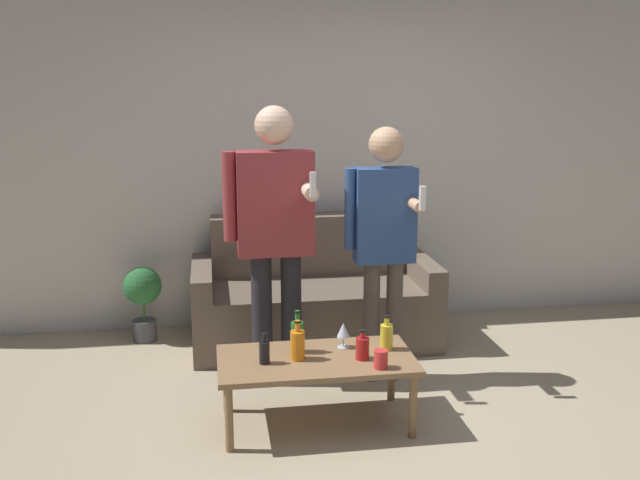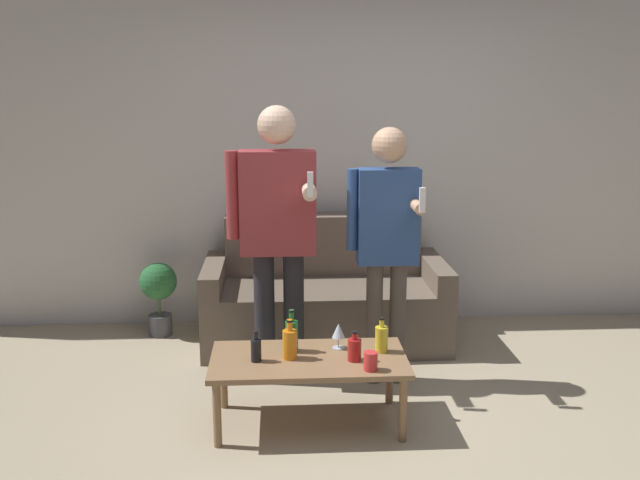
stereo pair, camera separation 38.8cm
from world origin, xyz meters
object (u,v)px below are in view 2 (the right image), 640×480
couch (325,298)px  person_standing_left (277,225)px  coffee_table (309,364)px  person_standing_right (387,234)px  bottle_orange (290,343)px

couch → person_standing_left: person_standing_left is taller
coffee_table → person_standing_right: size_ratio=0.67×
coffee_table → couch: bearing=82.4°
couch → person_standing_left: 1.05m
couch → bottle_orange: (-0.28, -1.31, 0.16)m
person_standing_right → person_standing_left: bearing=175.7°
coffee_table → person_standing_left: size_ratio=0.62×
person_standing_left → person_standing_right: person_standing_left is taller
couch → person_standing_right: 1.05m
couch → coffee_table: couch is taller
coffee_table → bottle_orange: 0.16m
bottle_orange → couch: bearing=78.2°
person_standing_left → bottle_orange: bearing=-84.1°
coffee_table → bottle_orange: bearing=-175.0°
bottle_orange → person_standing_right: size_ratio=0.14×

